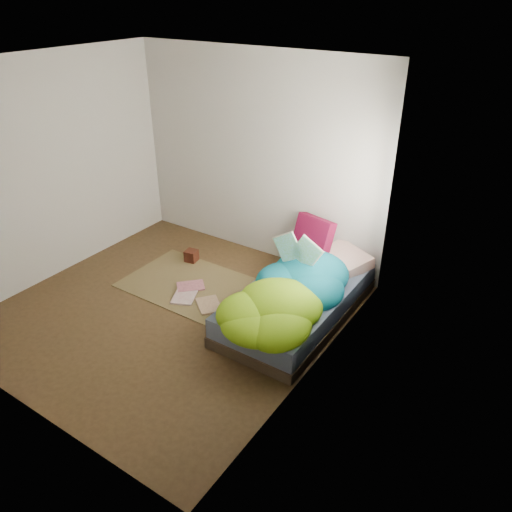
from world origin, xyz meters
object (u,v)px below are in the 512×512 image
(open_book, at_px, (297,242))
(floor_book_a, at_px, (174,295))
(wooden_box, at_px, (191,256))
(floor_book_b, at_px, (190,281))
(pillow_magenta, at_px, (313,237))
(bed, at_px, (298,302))

(open_book, relative_size, floor_book_a, 1.37)
(open_book, height_order, floor_book_a, open_book)
(wooden_box, distance_m, floor_book_a, 0.86)
(floor_book_a, distance_m, floor_book_b, 0.34)
(floor_book_b, bearing_deg, floor_book_a, -37.86)
(wooden_box, distance_m, floor_book_b, 0.55)
(wooden_box, bearing_deg, pillow_magenta, 17.71)
(wooden_box, bearing_deg, bed, -9.31)
(open_book, bearing_deg, bed, -51.70)
(pillow_magenta, distance_m, floor_book_b, 1.59)
(open_book, bearing_deg, floor_book_b, -169.44)
(bed, bearing_deg, floor_book_b, -174.15)
(floor_book_b, bearing_deg, wooden_box, 171.08)
(bed, xyz_separation_m, wooden_box, (-1.75, 0.29, -0.08))
(pillow_magenta, distance_m, wooden_box, 1.65)
(bed, relative_size, open_book, 4.24)
(pillow_magenta, height_order, wooden_box, pillow_magenta)
(floor_book_b, bearing_deg, open_book, 55.79)
(open_book, bearing_deg, floor_book_a, -155.47)
(floor_book_a, bearing_deg, wooden_box, 91.91)
(bed, distance_m, wooden_box, 1.77)
(open_book, bearing_deg, wooden_box, 173.21)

